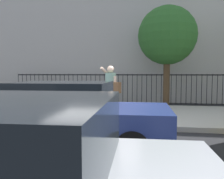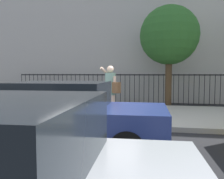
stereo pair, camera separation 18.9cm
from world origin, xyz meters
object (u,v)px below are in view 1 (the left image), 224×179
Objects in this scene: parked_hatchback at (70,116)px; street_tree_mid at (167,36)px; pedestrian_on_phone at (111,88)px; street_bench at (9,94)px.

street_tree_mid is at bearing 68.57° from parked_hatchback.
pedestrian_on_phone is 5.80m from street_bench.
pedestrian_on_phone is 1.08× the size of street_bench.
street_tree_mid is (7.28, 1.53, 2.75)m from street_bench.
parked_hatchback is 2.65× the size of street_bench.
street_bench is 0.33× the size of street_tree_mid.
street_tree_mid is (2.57, 6.54, 2.70)m from parked_hatchback.
pedestrian_on_phone is 0.36× the size of street_tree_mid.
street_bench is at bearing -168.12° from street_tree_mid.
street_tree_mid is (2.06, 4.01, 2.25)m from pedestrian_on_phone.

